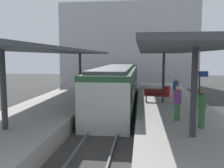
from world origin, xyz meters
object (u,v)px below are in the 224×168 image
(litter_bin, at_px, (167,92))
(passenger_far_end, at_px, (202,108))
(passenger_mid_platform, at_px, (177,103))
(commuter_train, at_px, (118,86))
(platform_bench, at_px, (154,95))
(platform_sign, at_px, (200,81))
(passenger_near_bench, at_px, (176,90))

(litter_bin, distance_m, passenger_far_end, 8.07)
(passenger_mid_platform, bearing_deg, commuter_train, 115.39)
(litter_bin, bearing_deg, passenger_far_end, -85.58)
(commuter_train, relative_size, passenger_far_end, 9.34)
(platform_bench, xyz_separation_m, platform_sign, (2.40, -2.18, 1.16))
(platform_bench, xyz_separation_m, passenger_far_end, (1.67, -5.93, 0.41))
(commuter_train, height_order, platform_sign, commuter_train)
(commuter_train, bearing_deg, passenger_mid_platform, -64.61)
(commuter_train, xyz_separation_m, platform_bench, (2.73, -2.69, -0.26))
(platform_bench, bearing_deg, passenger_near_bench, -24.15)
(platform_bench, bearing_deg, passenger_far_end, -74.27)
(commuter_train, xyz_separation_m, litter_bin, (3.78, -0.58, -0.33))
(platform_sign, distance_m, passenger_far_end, 3.89)
(platform_sign, bearing_deg, litter_bin, 107.51)
(passenger_near_bench, bearing_deg, passenger_far_end, -86.25)
(platform_sign, xyz_separation_m, passenger_mid_platform, (-1.58, -2.60, -0.76))
(litter_bin, xyz_separation_m, passenger_far_end, (0.62, -8.04, 0.47))
(passenger_near_bench, relative_size, passenger_mid_platform, 1.01)
(platform_bench, height_order, platform_sign, platform_sign)
(litter_bin, height_order, passenger_near_bench, passenger_near_bench)
(commuter_train, bearing_deg, platform_sign, -43.53)
(platform_sign, xyz_separation_m, litter_bin, (-1.35, 4.29, -1.22))
(commuter_train, distance_m, platform_bench, 3.84)
(passenger_far_end, bearing_deg, platform_bench, 105.73)
(platform_bench, distance_m, litter_bin, 2.35)
(platform_bench, relative_size, platform_sign, 0.63)
(passenger_mid_platform, height_order, passenger_far_end, passenger_far_end)
(passenger_near_bench, height_order, passenger_mid_platform, passenger_near_bench)
(platform_bench, xyz_separation_m, passenger_mid_platform, (0.82, -4.79, 0.40))
(commuter_train, relative_size, passenger_mid_platform, 9.39)
(platform_sign, height_order, passenger_mid_platform, platform_sign)
(commuter_train, relative_size, passenger_near_bench, 9.34)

